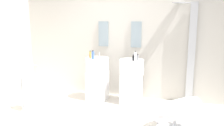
% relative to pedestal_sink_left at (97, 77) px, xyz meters
% --- Properties ---
extents(ground_plane, '(4.80, 3.60, 0.04)m').
position_rel_pedestal_sink_left_xyz_m(ground_plane, '(0.37, -1.17, -0.52)').
color(ground_plane, silver).
extents(rear_partition, '(4.80, 0.10, 2.60)m').
position_rel_pedestal_sink_left_xyz_m(rear_partition, '(0.37, 0.48, 0.80)').
color(rear_partition, beige).
rests_on(rear_partition, ground_plane).
extents(pedestal_sink_left, '(0.49, 0.49, 1.02)m').
position_rel_pedestal_sink_left_xyz_m(pedestal_sink_left, '(0.00, 0.00, 0.00)').
color(pedestal_sink_left, white).
rests_on(pedestal_sink_left, ground_plane).
extents(pedestal_sink_right, '(0.49, 0.49, 1.02)m').
position_rel_pedestal_sink_left_xyz_m(pedestal_sink_right, '(0.74, 0.00, 0.00)').
color(pedestal_sink_right, white).
rests_on(pedestal_sink_right, ground_plane).
extents(vanity_mirror_left, '(0.22, 0.03, 0.55)m').
position_rel_pedestal_sink_left_xyz_m(vanity_mirror_left, '(0.00, 0.41, 0.89)').
color(vanity_mirror_left, '#8C9EA8').
extents(vanity_mirror_right, '(0.22, 0.03, 0.55)m').
position_rel_pedestal_sink_left_xyz_m(vanity_mirror_right, '(0.74, 0.41, 0.89)').
color(vanity_mirror_right, '#8C9EA8').
extents(shower_column, '(0.49, 0.24, 2.05)m').
position_rel_pedestal_sink_left_xyz_m(shower_column, '(1.87, 0.36, 0.58)').
color(shower_column, '#B7BABF').
rests_on(shower_column, ground_plane).
extents(lounge_chair, '(1.01, 1.01, 0.65)m').
position_rel_pedestal_sink_left_xyz_m(lounge_chair, '(1.66, -1.09, -0.15)').
color(lounge_chair, '#B7BABF').
rests_on(lounge_chair, ground_plane).
extents(towel_rack, '(0.37, 0.22, 0.95)m').
position_rel_pedestal_sink_left_xyz_m(towel_rack, '(-0.98, -1.01, 0.13)').
color(towel_rack, '#B7BABF').
rests_on(towel_rack, ground_plane).
extents(soap_bottle_amber, '(0.04, 0.04, 0.15)m').
position_rel_pedestal_sink_left_xyz_m(soap_bottle_amber, '(-0.13, -0.05, 0.48)').
color(soap_bottle_amber, '#C68C38').
rests_on(soap_bottle_amber, pedestal_sink_left).
extents(soap_bottle_black, '(0.04, 0.04, 0.12)m').
position_rel_pedestal_sink_left_xyz_m(soap_bottle_black, '(0.80, -0.11, 0.47)').
color(soap_bottle_black, black).
rests_on(soap_bottle_black, pedestal_sink_right).
extents(soap_bottle_clear, '(0.05, 0.05, 0.16)m').
position_rel_pedestal_sink_left_xyz_m(soap_bottle_clear, '(-0.05, -0.13, 0.49)').
color(soap_bottle_clear, silver).
rests_on(soap_bottle_clear, pedestal_sink_left).
extents(soap_bottle_white, '(0.05, 0.05, 0.16)m').
position_rel_pedestal_sink_left_xyz_m(soap_bottle_white, '(0.79, 0.13, 0.49)').
color(soap_bottle_white, white).
rests_on(soap_bottle_white, pedestal_sink_right).
extents(soap_bottle_blue, '(0.05, 0.05, 0.18)m').
position_rel_pedestal_sink_left_xyz_m(soap_bottle_blue, '(-0.03, -0.16, 0.50)').
color(soap_bottle_blue, '#4C72B7').
rests_on(soap_bottle_blue, pedestal_sink_left).
extents(soap_bottle_grey, '(0.04, 0.04, 0.13)m').
position_rel_pedestal_sink_left_xyz_m(soap_bottle_grey, '(0.87, -0.04, 0.47)').
color(soap_bottle_grey, '#99999E').
rests_on(soap_bottle_grey, pedestal_sink_right).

